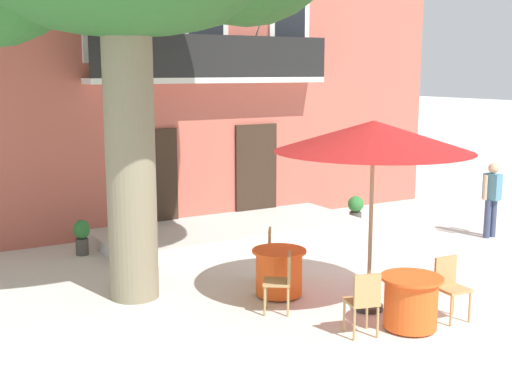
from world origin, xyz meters
The scene contains 13 objects.
ground_plane centered at (0.00, 0.00, 0.00)m, with size 120.00×120.00×0.00m, color silver.
building_facade centered at (-0.46, 6.99, 3.75)m, with size 13.00×5.09×7.50m.
entrance_step_platform centered at (-0.46, 3.83, 0.12)m, with size 5.74×2.34×0.25m, color silver.
cafe_table_near_tree centered at (-1.65, 0.00, 0.39)m, with size 0.86×0.86×0.76m.
cafe_chair_near_tree_0 centered at (-1.30, 0.67, 0.53)m, with size 0.55×0.55×0.91m.
cafe_chair_near_tree_1 centered at (-2.02, -0.66, 0.53)m, with size 0.56×0.56×0.91m.
cafe_table_middle centered at (-0.82, -2.11, 0.39)m, with size 0.86×0.86×0.76m.
cafe_chair_middle_0 centered at (-0.07, -2.09, 0.53)m, with size 0.43×0.43×0.91m.
cafe_chair_middle_1 centered at (-1.56, -1.99, 0.53)m, with size 0.49×0.49×0.91m.
cafe_umbrella centered at (-0.83, -1.22, 2.61)m, with size 2.90×2.90×2.85m.
ground_planter_left centered at (-3.68, 3.98, 0.39)m, with size 0.32×0.32×0.70m.
ground_planter_right centered at (2.75, 3.56, 0.35)m, with size 0.37×0.37×0.62m.
pedestrian_near_entrance centered at (4.31, 0.92, 0.91)m, with size 0.53×0.37×1.62m.
Camera 1 is at (-7.14, -8.65, 3.56)m, focal length 46.93 mm.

